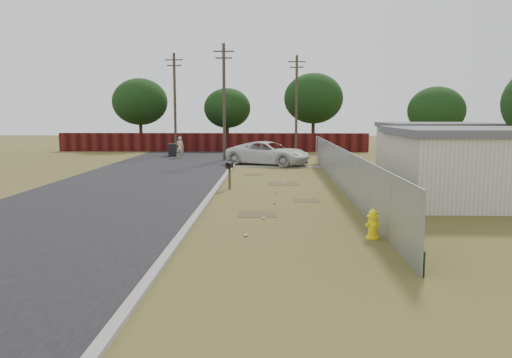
{
  "coord_description": "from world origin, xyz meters",
  "views": [
    {
      "loc": [
        -0.31,
        -23.02,
        3.7
      ],
      "look_at": [
        -0.92,
        -3.35,
        1.1
      ],
      "focal_mm": 35.0,
      "sensor_mm": 36.0,
      "label": 1
    }
  ],
  "objects_px": {
    "trash_bin": "(172,150)",
    "pickup_truck": "(269,153)",
    "mailbox": "(230,168)",
    "pedestrian": "(180,147)",
    "fire_hydrant": "(373,224)"
  },
  "relations": [
    {
      "from": "fire_hydrant",
      "to": "pedestrian",
      "type": "relative_size",
      "value": 0.52
    },
    {
      "from": "fire_hydrant",
      "to": "pedestrian",
      "type": "distance_m",
      "value": 28.49
    },
    {
      "from": "mailbox",
      "to": "pedestrian",
      "type": "bearing_deg",
      "value": 108.08
    },
    {
      "from": "pedestrian",
      "to": "mailbox",
      "type": "bearing_deg",
      "value": 121.74
    },
    {
      "from": "trash_bin",
      "to": "pickup_truck",
      "type": "bearing_deg",
      "value": -39.0
    },
    {
      "from": "fire_hydrant",
      "to": "trash_bin",
      "type": "distance_m",
      "value": 30.32
    },
    {
      "from": "trash_bin",
      "to": "fire_hydrant",
      "type": "bearing_deg",
      "value": -67.6
    },
    {
      "from": "fire_hydrant",
      "to": "pedestrian",
      "type": "xyz_separation_m",
      "value": [
        -10.57,
        26.45,
        0.46
      ]
    },
    {
      "from": "mailbox",
      "to": "pickup_truck",
      "type": "height_order",
      "value": "pickup_truck"
    },
    {
      "from": "fire_hydrant",
      "to": "pedestrian",
      "type": "height_order",
      "value": "pedestrian"
    },
    {
      "from": "fire_hydrant",
      "to": "pedestrian",
      "type": "bearing_deg",
      "value": 111.78
    },
    {
      "from": "pickup_truck",
      "to": "trash_bin",
      "type": "bearing_deg",
      "value": 76.67
    },
    {
      "from": "mailbox",
      "to": "trash_bin",
      "type": "distance_m",
      "value": 19.6
    },
    {
      "from": "mailbox",
      "to": "trash_bin",
      "type": "height_order",
      "value": "mailbox"
    },
    {
      "from": "mailbox",
      "to": "pedestrian",
      "type": "xyz_separation_m",
      "value": [
        -5.52,
        16.9,
        -0.17
      ]
    }
  ]
}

